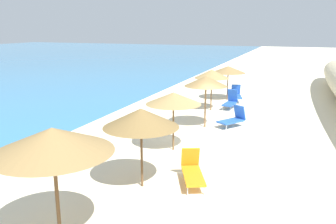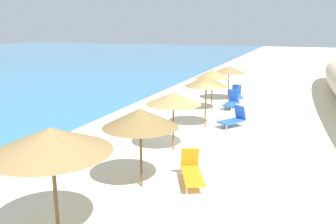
# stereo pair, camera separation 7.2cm
# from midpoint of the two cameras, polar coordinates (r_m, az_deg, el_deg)

# --- Properties ---
(ground_plane) EXTENTS (160.00, 160.00, 0.00)m
(ground_plane) POSITION_cam_midpoint_polar(r_m,az_deg,el_deg) (15.63, 8.95, -4.74)
(ground_plane) COLOR beige
(beach_umbrella_0) EXTENTS (2.65, 2.65, 2.80)m
(beach_umbrella_0) POSITION_cam_midpoint_polar(r_m,az_deg,el_deg) (7.95, -18.24, -4.37)
(beach_umbrella_0) COLOR brown
(beach_umbrella_0) RESTS_ON ground_plane
(beach_umbrella_1) EXTENTS (2.33, 2.33, 2.52)m
(beach_umbrella_1) POSITION_cam_midpoint_polar(r_m,az_deg,el_deg) (10.58, -4.33, -0.95)
(beach_umbrella_1) COLOR brown
(beach_umbrella_1) RESTS_ON ground_plane
(beach_umbrella_2) EXTENTS (2.21, 2.21, 2.39)m
(beach_umbrella_2) POSITION_cam_midpoint_polar(r_m,az_deg,el_deg) (13.85, 1.03, 2.24)
(beach_umbrella_2) COLOR brown
(beach_umbrella_2) RESTS_ON ground_plane
(beach_umbrella_3) EXTENTS (2.11, 2.11, 2.57)m
(beach_umbrella_3) POSITION_cam_midpoint_polar(r_m,az_deg,el_deg) (17.23, 6.35, 4.99)
(beach_umbrella_3) COLOR brown
(beach_umbrella_3) RESTS_ON ground_plane
(beach_umbrella_4) EXTENTS (2.06, 2.06, 2.45)m
(beach_umbrella_4) POSITION_cam_midpoint_polar(r_m,az_deg,el_deg) (20.94, 7.32, 6.15)
(beach_umbrella_4) COLOR brown
(beach_umbrella_4) RESTS_ON ground_plane
(beach_umbrella_5) EXTENTS (2.32, 2.32, 2.32)m
(beach_umbrella_5) POSITION_cam_midpoint_polar(r_m,az_deg,el_deg) (24.20, 9.97, 6.81)
(beach_umbrella_5) COLOR brown
(beach_umbrella_5) RESTS_ON ground_plane
(lounge_chair_0) EXTENTS (1.73, 1.22, 1.03)m
(lounge_chair_0) POSITION_cam_midpoint_polar(r_m,az_deg,el_deg) (11.39, 4.06, -9.45)
(lounge_chair_0) COLOR orange
(lounge_chair_0) RESTS_ON ground_plane
(lounge_chair_1) EXTENTS (1.56, 1.35, 1.06)m
(lounge_chair_1) POSITION_cam_midpoint_polar(r_m,az_deg,el_deg) (17.84, 10.76, -1.03)
(lounge_chair_1) COLOR blue
(lounge_chair_1) RESTS_ON ground_plane
(lounge_chair_2) EXTENTS (1.71, 1.01, 1.07)m
(lounge_chair_2) POSITION_cam_midpoint_polar(r_m,az_deg,el_deg) (24.11, 11.25, 2.81)
(lounge_chair_2) COLOR blue
(lounge_chair_2) RESTS_ON ground_plane
(lounge_chair_3) EXTENTS (1.49, 0.73, 1.14)m
(lounge_chair_3) POSITION_cam_midpoint_polar(r_m,az_deg,el_deg) (21.90, 10.33, 1.76)
(lounge_chair_3) COLOR blue
(lounge_chair_3) RESTS_ON ground_plane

